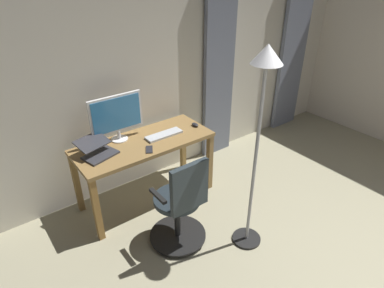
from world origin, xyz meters
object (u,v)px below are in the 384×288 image
object	(u,v)px
computer_mouse	(195,125)
computer_keyboard	(164,135)
office_chair	(181,206)
computer_monitor	(116,115)
laptop	(97,150)
cell_phone_by_monitor	(149,149)
desk	(144,150)
floor_lamp	(262,106)

from	to	relation	value
computer_mouse	computer_keyboard	bearing A→B (deg)	-2.40
office_chair	computer_keyboard	distance (m)	0.89
computer_monitor	computer_keyboard	size ratio (longest dim) A/B	1.37
laptop	cell_phone_by_monitor	size ratio (longest dim) A/B	2.69
computer_keyboard	office_chair	bearing A→B (deg)	67.09
cell_phone_by_monitor	office_chair	bearing A→B (deg)	115.94
desk	laptop	distance (m)	0.52
desk	cell_phone_by_monitor	world-z (taller)	cell_phone_by_monitor
computer_keyboard	computer_mouse	distance (m)	0.42
computer_monitor	laptop	size ratio (longest dim) A/B	1.48
desk	computer_keyboard	world-z (taller)	computer_keyboard
computer_monitor	cell_phone_by_monitor	distance (m)	0.50
laptop	cell_phone_by_monitor	bearing A→B (deg)	138.34
computer_monitor	office_chair	bearing A→B (deg)	95.88
desk	computer_monitor	bearing A→B (deg)	-45.68
computer_mouse	laptop	bearing A→B (deg)	-3.60
computer_mouse	floor_lamp	xyz separation A→B (m)	(0.21, 1.12, 0.67)
office_chair	floor_lamp	xyz separation A→B (m)	(-0.53, 0.37, 0.99)
computer_monitor	cell_phone_by_monitor	world-z (taller)	computer_monitor
desk	floor_lamp	world-z (taller)	floor_lamp
desk	computer_mouse	bearing A→B (deg)	176.29
floor_lamp	cell_phone_by_monitor	bearing A→B (deg)	-63.07
computer_mouse	cell_phone_by_monitor	xyz separation A→B (m)	(0.70, 0.15, -0.01)
laptop	cell_phone_by_monitor	xyz separation A→B (m)	(-0.45, 0.22, -0.05)
computer_mouse	cell_phone_by_monitor	world-z (taller)	computer_mouse
laptop	floor_lamp	world-z (taller)	floor_lamp
cell_phone_by_monitor	desk	bearing A→B (deg)	-73.36
desk	cell_phone_by_monitor	bearing A→B (deg)	76.82
office_chair	cell_phone_by_monitor	distance (m)	0.68
laptop	floor_lamp	xyz separation A→B (m)	(-0.95, 1.19, 0.63)
desk	laptop	bearing A→B (deg)	-3.46
office_chair	floor_lamp	world-z (taller)	floor_lamp
office_chair	computer_keyboard	world-z (taller)	office_chair
laptop	computer_monitor	bearing A→B (deg)	-167.85
computer_keyboard	laptop	xyz separation A→B (m)	(0.74, -0.06, 0.04)
computer_monitor	computer_mouse	size ratio (longest dim) A/B	5.74
computer_monitor	laptop	distance (m)	0.42
computer_monitor	floor_lamp	size ratio (longest dim) A/B	0.30
computer_monitor	computer_mouse	distance (m)	0.91
computer_monitor	floor_lamp	xyz separation A→B (m)	(-0.64, 1.35, 0.40)
desk	computer_keyboard	distance (m)	0.27
office_chair	computer_mouse	bearing A→B (deg)	45.23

